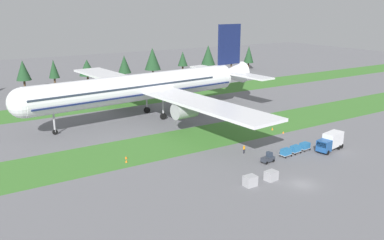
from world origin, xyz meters
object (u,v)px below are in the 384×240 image
taxiway_marker_2 (126,157)px  uld_container_1 (271,176)px  ground_crew_marshaller (244,149)px  cargo_dolly_second (296,149)px  taxiway_marker_3 (283,132)px  airliner (147,86)px  taxiway_marker_1 (272,129)px  cargo_dolly_lead (286,152)px  catering_truck (330,141)px  uld_container_0 (250,181)px  cargo_dolly_third (305,146)px  taxiway_marker_0 (126,161)px  baggage_tug (268,158)px

taxiway_marker_2 → uld_container_1: bearing=-53.1°
ground_crew_marshaller → uld_container_1: bearing=42.3°
ground_crew_marshaller → taxiway_marker_2: ground_crew_marshaller is taller
cargo_dolly_second → taxiway_marker_3: 13.06m
airliner → ground_crew_marshaller: (4.24, -34.18, -7.33)m
uld_container_1 → taxiway_marker_3: size_ratio=4.21×
airliner → taxiway_marker_3: 36.08m
taxiway_marker_1 → taxiway_marker_3: taxiway_marker_1 is taller
airliner → taxiway_marker_2: size_ratio=146.40×
cargo_dolly_lead → taxiway_marker_3: 15.08m
airliner → taxiway_marker_2: bearing=141.1°
catering_truck → uld_container_0: 24.74m
catering_truck → taxiway_marker_2: 40.49m
airliner → cargo_dolly_second: 42.24m
taxiway_marker_3 → cargo_dolly_third: bearing=-113.1°
taxiway_marker_0 → taxiway_marker_3: (37.45, -2.56, -0.00)m
cargo_dolly_third → taxiway_marker_2: (-32.30, 14.71, -0.64)m
uld_container_1 → taxiway_marker_3: bearing=41.2°
ground_crew_marshaller → uld_container_0: size_ratio=0.87×
taxiway_marker_2 → taxiway_marker_1: bearing=-1.5°
taxiway_marker_1 → taxiway_marker_3: 3.27m
cargo_dolly_second → ground_crew_marshaller: ground_crew_marshaller is taller
uld_container_0 → taxiway_marker_1: bearing=40.5°
cargo_dolly_third → taxiway_marker_0: cargo_dolly_third is taller
cargo_dolly_second → uld_container_0: uld_container_0 is taller
baggage_tug → ground_crew_marshaller: size_ratio=1.56×
cargo_dolly_third → uld_container_1: (-15.80, -7.23, -0.13)m
cargo_dolly_second → catering_truck: (7.05, -2.55, 1.03)m
airliner → taxiway_marker_3: (20.19, -28.80, -8.04)m
baggage_tug → uld_container_1: size_ratio=1.36×
baggage_tug → taxiway_marker_0: 26.28m
catering_truck → taxiway_marker_0: 40.41m
cargo_dolly_lead → taxiway_marker_3: (10.25, 11.04, -0.68)m
catering_truck → uld_container_0: size_ratio=3.63×
baggage_tug → cargo_dolly_third: 10.83m
cargo_dolly_lead → cargo_dolly_second: 2.90m
taxiway_marker_0 → cargo_dolly_second: bearing=-23.9°
cargo_dolly_lead → catering_truck: bearing=-108.3°
catering_truck → taxiway_marker_3: bearing=-12.1°
uld_container_0 → cargo_dolly_lead: bearing=24.4°
cargo_dolly_third → taxiway_marker_1: 14.38m
baggage_tug → cargo_dolly_third: size_ratio=1.16×
cargo_dolly_second → taxiway_marker_1: cargo_dolly_second is taller
cargo_dolly_lead → taxiway_marker_0: size_ratio=4.84×
catering_truck → uld_container_1: (-19.96, -4.41, -1.16)m
catering_truck → ground_crew_marshaller: 17.56m
cargo_dolly_second → catering_truck: catering_truck is taller
airliner → cargo_dolly_lead: bearing=-170.9°
baggage_tug → cargo_dolly_second: baggage_tug is taller
ground_crew_marshaller → cargo_dolly_lead: bearing=106.8°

